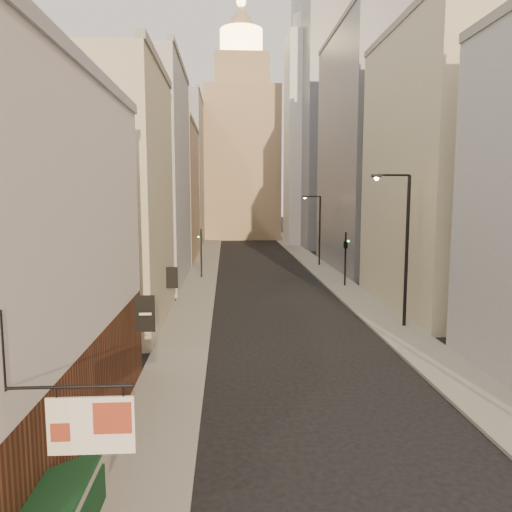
{
  "coord_description": "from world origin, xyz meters",
  "views": [
    {
      "loc": [
        -3.98,
        -5.89,
        8.38
      ],
      "look_at": [
        -2.46,
        19.86,
        5.19
      ],
      "focal_mm": 35.0,
      "sensor_mm": 36.0,
      "label": 1
    }
  ],
  "objects_px": {
    "streetlamp_mid": "(403,242)",
    "traffic_light_left": "(201,246)",
    "white_tower": "(310,132)",
    "clock_tower": "(242,146)",
    "streetlamp_far": "(318,226)",
    "traffic_light_right": "(346,245)"
  },
  "relations": [
    {
      "from": "clock_tower",
      "to": "white_tower",
      "type": "relative_size",
      "value": 1.08
    },
    {
      "from": "streetlamp_far",
      "to": "traffic_light_left",
      "type": "bearing_deg",
      "value": -154.2
    },
    {
      "from": "traffic_light_right",
      "to": "streetlamp_far",
      "type": "bearing_deg",
      "value": -100.37
    },
    {
      "from": "clock_tower",
      "to": "streetlamp_far",
      "type": "bearing_deg",
      "value": -79.27
    },
    {
      "from": "white_tower",
      "to": "traffic_light_right",
      "type": "bearing_deg",
      "value": -94.72
    },
    {
      "from": "streetlamp_mid",
      "to": "traffic_light_right",
      "type": "bearing_deg",
      "value": 84.74
    },
    {
      "from": "white_tower",
      "to": "traffic_light_left",
      "type": "distance_m",
      "value": 41.15
    },
    {
      "from": "clock_tower",
      "to": "traffic_light_right",
      "type": "bearing_deg",
      "value": -81.82
    },
    {
      "from": "clock_tower",
      "to": "streetlamp_mid",
      "type": "relative_size",
      "value": 4.67
    },
    {
      "from": "white_tower",
      "to": "streetlamp_mid",
      "type": "distance_m",
      "value": 55.44
    },
    {
      "from": "white_tower",
      "to": "streetlamp_far",
      "type": "bearing_deg",
      "value": -97.25
    },
    {
      "from": "streetlamp_mid",
      "to": "traffic_light_left",
      "type": "relative_size",
      "value": 1.92
    },
    {
      "from": "clock_tower",
      "to": "streetlamp_far",
      "type": "height_order",
      "value": "clock_tower"
    },
    {
      "from": "clock_tower",
      "to": "streetlamp_mid",
      "type": "distance_m",
      "value": 69.31
    },
    {
      "from": "clock_tower",
      "to": "streetlamp_mid",
      "type": "xyz_separation_m",
      "value": [
        7.93,
        -67.78,
        -12.15
      ]
    },
    {
      "from": "traffic_light_right",
      "to": "clock_tower",
      "type": "bearing_deg",
      "value": -92.51
    },
    {
      "from": "streetlamp_mid",
      "to": "traffic_light_left",
      "type": "bearing_deg",
      "value": 118.76
    },
    {
      "from": "clock_tower",
      "to": "white_tower",
      "type": "height_order",
      "value": "clock_tower"
    },
    {
      "from": "streetlamp_mid",
      "to": "traffic_light_right",
      "type": "distance_m",
      "value": 14.15
    },
    {
      "from": "traffic_light_left",
      "to": "clock_tower",
      "type": "bearing_deg",
      "value": -120.16
    },
    {
      "from": "streetlamp_mid",
      "to": "clock_tower",
      "type": "bearing_deg",
      "value": 90.57
    },
    {
      "from": "streetlamp_mid",
      "to": "traffic_light_right",
      "type": "relative_size",
      "value": 1.92
    }
  ]
}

